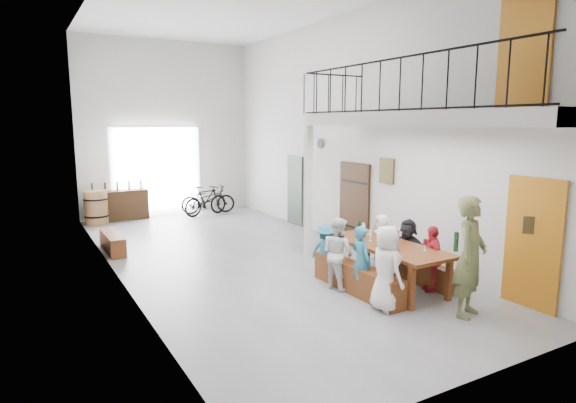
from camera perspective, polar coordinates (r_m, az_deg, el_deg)
floor at (r=10.75m, az=-4.85°, el=-6.57°), size 12.00×12.00×0.00m
room_walls at (r=10.36m, az=-5.13°, el=12.70°), size 12.00×12.00×12.00m
gateway_portal at (r=15.91m, az=-15.29°, el=3.43°), size 2.80×0.08×2.80m
right_wall_decor at (r=10.36m, az=13.22°, el=2.45°), size 0.07×8.28×5.07m
balcony at (r=8.88m, az=15.62°, el=9.16°), size 1.52×5.62×4.00m
tasting_table at (r=8.84m, az=11.65°, el=-5.48°), size 1.03×2.47×0.79m
bench_inner at (r=8.57m, az=8.12°, el=-9.06°), size 0.36×2.14×0.49m
bench_wall at (r=9.36m, az=14.72°, el=-7.91°), size 0.34×1.86×0.43m
tableware at (r=8.89m, az=11.39°, el=-3.92°), size 0.47×1.66×0.35m
side_bench at (r=11.83m, az=-20.09°, el=-4.58°), size 0.34×1.51×0.42m
oak_barrel at (r=15.13m, az=-21.79°, el=-0.65°), size 0.68×0.68×0.99m
serving_counter at (r=15.48m, az=-19.47°, el=-0.46°), size 1.75×0.58×0.91m
counter_bottles at (r=15.39m, az=-19.59°, el=1.73°), size 1.49×0.18×0.28m
guest_left_a at (r=7.75m, az=11.57°, el=-7.76°), size 0.49×0.70×1.37m
guest_left_b at (r=8.31m, az=8.65°, el=-7.01°), size 0.31×0.46×1.23m
guest_left_c at (r=8.65m, az=5.93°, el=-6.07°), size 0.58×0.70×1.29m
guest_left_d at (r=9.20m, az=4.55°, el=-5.94°), size 0.59×0.76×1.04m
guest_right_a at (r=8.86m, az=16.67°, el=-6.47°), size 0.54×0.74×1.17m
guest_right_b at (r=9.36m, az=13.96°, el=-5.53°), size 0.60×1.13×1.16m
guest_right_c at (r=9.75m, az=10.97°, el=-4.85°), size 0.50×0.64×1.16m
host_standing at (r=7.83m, az=20.78°, el=-6.13°), size 0.80×0.69×1.86m
potted_plant at (r=12.40m, az=4.25°, el=-3.52°), size 0.34×0.30×0.38m
bicycle_near at (r=15.96m, az=-9.45°, el=0.25°), size 1.83×0.93×0.92m
bicycle_far at (r=15.59m, az=-9.72°, el=0.10°), size 1.66×0.88×0.96m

